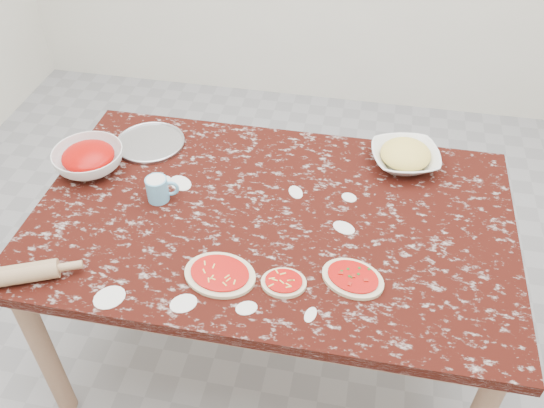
{
  "coord_description": "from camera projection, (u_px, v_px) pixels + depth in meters",
  "views": [
    {
      "loc": [
        0.27,
        -1.39,
        2.07
      ],
      "look_at": [
        0.0,
        0.0,
        0.8
      ],
      "focal_mm": 38.14,
      "sensor_mm": 36.0,
      "label": 1
    }
  ],
  "objects": [
    {
      "name": "pizza_tray",
      "position": [
        150.0,
        143.0,
        2.23
      ],
      "size": [
        0.32,
        0.32,
        0.01
      ],
      "primitive_type": "cylinder",
      "rotation": [
        0.0,
        0.0,
        -0.29
      ],
      "color": "#B2B2B7",
      "rests_on": "worktable"
    },
    {
      "name": "pizza_left",
      "position": [
        220.0,
        274.0,
        1.73
      ],
      "size": [
        0.24,
        0.2,
        0.02
      ],
      "color": "beige",
      "rests_on": "worktable"
    },
    {
      "name": "ground",
      "position": [
        272.0,
        345.0,
        2.44
      ],
      "size": [
        4.0,
        4.0,
        0.0
      ],
      "primitive_type": "plane",
      "color": "gray"
    },
    {
      "name": "flour_mug",
      "position": [
        158.0,
        189.0,
        1.97
      ],
      "size": [
        0.11,
        0.08,
        0.09
      ],
      "color": "#66B1DA",
      "rests_on": "worktable"
    },
    {
      "name": "rolling_pin",
      "position": [
        6.0,
        276.0,
        1.7
      ],
      "size": [
        0.3,
        0.17,
        0.06
      ],
      "primitive_type": "cylinder",
      "rotation": [
        0.0,
        1.57,
        0.41
      ],
      "color": "tan",
      "rests_on": "worktable"
    },
    {
      "name": "sauce_bowl",
      "position": [
        89.0,
        160.0,
        2.1
      ],
      "size": [
        0.33,
        0.33,
        0.08
      ],
      "primitive_type": "imported",
      "rotation": [
        0.0,
        0.0,
        0.41
      ],
      "color": "white",
      "rests_on": "worktable"
    },
    {
      "name": "pizza_mid",
      "position": [
        284.0,
        283.0,
        1.71
      ],
      "size": [
        0.14,
        0.12,
        0.02
      ],
      "color": "beige",
      "rests_on": "worktable"
    },
    {
      "name": "pizza_right",
      "position": [
        353.0,
        278.0,
        1.72
      ],
      "size": [
        0.23,
        0.2,
        0.02
      ],
      "color": "beige",
      "rests_on": "worktable"
    },
    {
      "name": "worktable",
      "position": [
        272.0,
        233.0,
        1.99
      ],
      "size": [
        1.6,
        1.0,
        0.75
      ],
      "color": "black",
      "rests_on": "ground"
    },
    {
      "name": "cheese_bowl",
      "position": [
        405.0,
        158.0,
        2.12
      ],
      "size": [
        0.3,
        0.3,
        0.06
      ],
      "primitive_type": "imported",
      "rotation": [
        0.0,
        0.0,
        0.23
      ],
      "color": "white",
      "rests_on": "worktable"
    }
  ]
}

